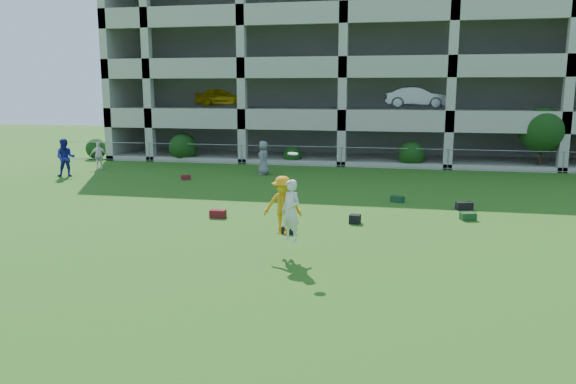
% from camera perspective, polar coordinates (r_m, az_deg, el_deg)
% --- Properties ---
extents(ground, '(100.00, 100.00, 0.00)m').
position_cam_1_polar(ground, '(14.55, -3.23, -7.51)').
color(ground, '#235114').
rests_on(ground, ground).
extents(bystander_a, '(1.17, 1.06, 1.97)m').
position_cam_1_polar(bystander_a, '(31.12, -21.66, 3.25)').
color(bystander_a, navy).
rests_on(bystander_a, ground).
extents(bystander_b, '(0.98, 0.77, 1.55)m').
position_cam_1_polar(bystander_b, '(33.42, -18.70, 3.52)').
color(bystander_b, white).
rests_on(bystander_b, ground).
extents(bystander_c, '(0.65, 0.92, 1.79)m').
position_cam_1_polar(bystander_c, '(29.66, -2.51, 3.48)').
color(bystander_c, slate).
rests_on(bystander_c, ground).
extents(bag_red_a, '(0.56, 0.31, 0.28)m').
position_cam_1_polar(bag_red_a, '(19.94, -7.13, -2.21)').
color(bag_red_a, '#54130E').
rests_on(bag_red_a, ground).
extents(bag_black_b, '(0.45, 0.35, 0.22)m').
position_cam_1_polar(bag_black_b, '(17.65, 0.02, -3.89)').
color(bag_black_b, black).
rests_on(bag_black_b, ground).
extents(bag_green_c, '(0.58, 0.48, 0.26)m').
position_cam_1_polar(bag_green_c, '(20.42, 17.82, -2.37)').
color(bag_green_c, '#173814').
rests_on(bag_green_c, ground).
extents(crate_d, '(0.39, 0.39, 0.30)m').
position_cam_1_polar(crate_d, '(19.10, 6.82, -2.74)').
color(crate_d, black).
rests_on(crate_d, ground).
extents(bag_black_e, '(0.66, 0.45, 0.30)m').
position_cam_1_polar(bag_black_e, '(22.07, 17.47, -1.36)').
color(bag_black_e, black).
rests_on(bag_black_e, ground).
extents(bag_red_f, '(0.53, 0.49, 0.24)m').
position_cam_1_polar(bag_red_f, '(28.51, -10.34, 1.47)').
color(bag_red_f, '#551A0E').
rests_on(bag_red_f, ground).
extents(bag_green_g, '(0.58, 0.52, 0.25)m').
position_cam_1_polar(bag_green_g, '(22.93, 11.06, -0.70)').
color(bag_green_g, '#13361A').
rests_on(bag_green_g, ground).
extents(frisbee_contest, '(1.19, 0.99, 2.36)m').
position_cam_1_polar(frisbee_contest, '(15.08, -0.30, -1.49)').
color(frisbee_contest, orange).
rests_on(frisbee_contest, ground).
extents(parking_garage, '(30.00, 14.00, 12.00)m').
position_cam_1_polar(parking_garage, '(41.25, 6.93, 12.49)').
color(parking_garage, '#9E998C').
rests_on(parking_garage, ground).
extents(fence, '(36.06, 0.06, 1.20)m').
position_cam_1_polar(fence, '(32.79, 5.40, 3.61)').
color(fence, gray).
rests_on(fence, ground).
extents(shrub_row, '(34.38, 2.52, 3.50)m').
position_cam_1_polar(shrub_row, '(33.20, 13.50, 5.02)').
color(shrub_row, '#163D11').
rests_on(shrub_row, ground).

